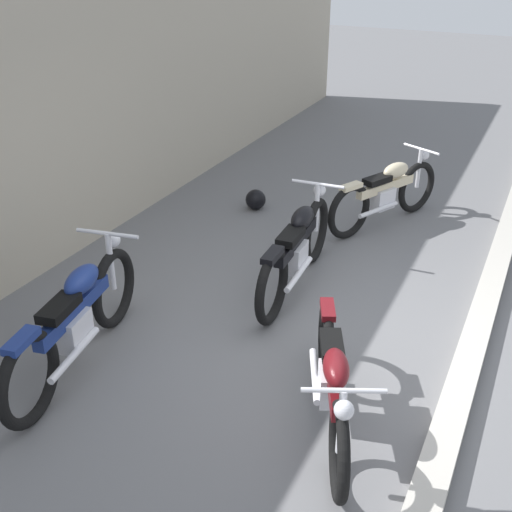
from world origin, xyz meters
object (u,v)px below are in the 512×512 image
object	(u,v)px
motorcycle_blue	(76,319)
motorcycle_maroon	(332,383)
helmet	(256,200)
motorcycle_black	(297,249)
motorcycle_cream	(386,193)

from	to	relation	value
motorcycle_blue	motorcycle_maroon	xyz separation A→B (m)	(0.20, -2.23, -0.05)
helmet	motorcycle_black	size ratio (longest dim) A/B	0.13
motorcycle_black	motorcycle_cream	bearing A→B (deg)	-14.68
motorcycle_blue	helmet	bearing A→B (deg)	-8.52
motorcycle_black	motorcycle_maroon	distance (m)	2.15
helmet	motorcycle_maroon	bearing A→B (deg)	-146.71
helmet	motorcycle_cream	xyz separation A→B (m)	(0.29, -1.70, 0.29)
helmet	motorcycle_cream	world-z (taller)	motorcycle_cream
motorcycle_cream	motorcycle_black	bearing A→B (deg)	-165.87
motorcycle_cream	motorcycle_maroon	world-z (taller)	motorcycle_cream
motorcycle_maroon	motorcycle_black	bearing A→B (deg)	-174.57
motorcycle_blue	motorcycle_maroon	bearing A→B (deg)	-95.35
motorcycle_black	motorcycle_cream	size ratio (longest dim) A/B	1.16
helmet	motorcycle_black	distance (m)	2.18
motorcycle_blue	motorcycle_cream	bearing A→B (deg)	-31.55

